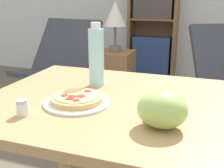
{
  "coord_description": "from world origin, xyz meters",
  "views": [
    {
      "loc": [
        0.47,
        -1.1,
        1.12
      ],
      "look_at": [
        0.12,
        -0.11,
        0.79
      ],
      "focal_mm": 45.0,
      "sensor_mm": 36.0,
      "label": 1
    }
  ],
  "objects": [
    {
      "name": "pizza_on_plate",
      "position": [
        0.02,
        -0.2,
        0.74
      ],
      "size": [
        0.25,
        0.25,
        0.04
      ],
      "color": "white",
      "rests_on": "dining_table"
    },
    {
      "name": "salt_shaker",
      "position": [
        -0.11,
        -0.36,
        0.76
      ],
      "size": [
        0.04,
        0.04,
        0.06
      ],
      "color": "white",
      "rests_on": "dining_table"
    },
    {
      "name": "dining_table",
      "position": [
        0.15,
        -0.11,
        0.62
      ],
      "size": [
        1.06,
        0.84,
        0.73
      ],
      "color": "tan",
      "rests_on": "ground_plane"
    },
    {
      "name": "lounge_chair_near",
      "position": [
        -0.98,
        1.35,
        0.29
      ],
      "size": [
        0.74,
        0.83,
        0.88
      ],
      "rotation": [
        0.0,
        0.0,
        -0.11
      ],
      "color": "black",
      "rests_on": "ground_plane"
    },
    {
      "name": "grape_bunch",
      "position": [
        0.35,
        -0.3,
        0.79
      ],
      "size": [
        0.16,
        0.13,
        0.12
      ],
      "color": "#A8CC66",
      "rests_on": "dining_table"
    },
    {
      "name": "side_table",
      "position": [
        -0.39,
        1.46,
        0.3
      ],
      "size": [
        0.34,
        0.34,
        0.6
      ],
      "color": "brown",
      "rests_on": "ground_plane"
    },
    {
      "name": "table_lamp",
      "position": [
        -0.39,
        1.46,
        0.94
      ],
      "size": [
        0.21,
        0.21,
        0.47
      ],
      "color": "#665B51",
      "rests_on": "side_table"
    },
    {
      "name": "drink_bottle",
      "position": [
        0.0,
        0.03,
        0.86
      ],
      "size": [
        0.07,
        0.07,
        0.28
      ],
      "color": "#A3DBEA",
      "rests_on": "dining_table"
    },
    {
      "name": "bookshelf",
      "position": [
        -0.23,
        2.46,
        0.77
      ],
      "size": [
        0.61,
        0.27,
        1.67
      ],
      "color": "brown",
      "rests_on": "ground_plane"
    }
  ]
}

